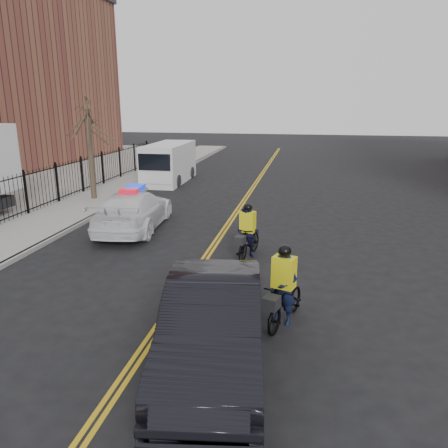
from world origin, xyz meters
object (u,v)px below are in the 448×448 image
dark_sedan (213,323)px  cargo_van (168,164)px  cyclist_near (283,296)px  police_cruiser (134,210)px  cyclist_far (247,236)px

dark_sedan → cargo_van: bearing=102.1°
cargo_van → cyclist_near: 19.00m
dark_sedan → cyclist_near: (1.23, 1.89, -0.20)m
police_cruiser → cyclist_near: size_ratio=2.71×
cargo_van → police_cruiser: bearing=-80.7°
police_cruiser → cargo_van: bearing=-85.0°
cyclist_near → cyclist_far: 4.54m
cyclist_near → cyclist_far: size_ratio=1.11×
dark_sedan → cargo_van: 20.25m
dark_sedan → cyclist_far: (-0.19, 6.20, -0.15)m
cyclist_near → dark_sedan: bearing=-104.8°
police_cruiser → dark_sedan: size_ratio=1.07×
cargo_van → cyclist_near: (8.24, -17.11, -0.52)m
dark_sedan → cyclist_near: bearing=48.8°
cyclist_far → dark_sedan: bearing=-74.4°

